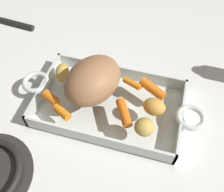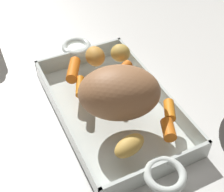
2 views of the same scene
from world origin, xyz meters
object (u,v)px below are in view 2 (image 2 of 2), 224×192
Objects in this scene: potato_halved at (120,53)px; potato_corner at (129,146)px; potato_golden_large at (95,56)px; roasting_dish at (112,107)px; pork_roast at (119,92)px; baby_carrot_short at (80,87)px; baby_carrot_southeast at (73,70)px; baby_carrot_center_left at (120,73)px; baby_carrot_northwest at (169,110)px; baby_carrot_center_right at (168,129)px.

potato_corner is at bearing -23.48° from potato_halved.
potato_golden_large reaches higher than potato_halved.
pork_roast is (0.04, -0.01, 0.08)m from roasting_dish.
baby_carrot_southeast is at bearing 173.50° from baby_carrot_short.
baby_carrot_southeast reaches higher than roasting_dish.
potato_corner is at bearing 2.98° from baby_carrot_southeast.
potato_golden_large is (-0.06, -0.03, 0.01)m from baby_carrot_center_left.
baby_carrot_northwest is at bearing 32.50° from baby_carrot_southeast.
baby_carrot_center_left is at bearing -165.66° from baby_carrot_northwest.
potato_corner reaches higher than baby_carrot_center_left.
baby_carrot_center_left is at bearing 23.85° from potato_golden_large.
potato_golden_large reaches higher than baby_carrot_center_left.
pork_roast is 3.39× the size of baby_carrot_northwest.
pork_roast is 0.10m from baby_carrot_northwest.
baby_carrot_short is at bearing -137.31° from baby_carrot_northwest.
baby_carrot_center_right is at bearing 28.96° from baby_carrot_short.
baby_carrot_northwest is 0.22m from baby_carrot_southeast.
potato_golden_large is (-0.11, 0.01, 0.05)m from roasting_dish.
baby_carrot_center_right is 0.68× the size of potato_corner.
baby_carrot_short is at bearing -44.07° from potato_golden_large.
baby_carrot_northwest is at bearing 57.97° from pork_roast.
roasting_dish is 3.08× the size of pork_roast.
baby_carrot_center_left is at bearing 152.52° from pork_roast.
baby_carrot_southeast reaches higher than baby_carrot_short.
baby_carrot_southeast is (-0.10, -0.04, 0.04)m from roasting_dish.
potato_golden_large reaches higher than potato_corner.
baby_carrot_short is 0.13m from potato_halved.
baby_carrot_southeast is (-0.05, 0.01, 0.00)m from baby_carrot_short.
roasting_dish is 6.76× the size of baby_carrot_center_left.
roasting_dish is at bearing 166.36° from potato_corner.
potato_corner reaches higher than roasting_dish.
baby_carrot_center_right is at bearing 2.16° from baby_carrot_center_left.
potato_corner reaches higher than baby_carrot_center_right.
baby_carrot_southeast is at bearing -158.12° from baby_carrot_center_right.
roasting_dish is 0.12m from potato_golden_large.
roasting_dish is at bearing 24.75° from baby_carrot_southeast.
baby_carrot_northwest reaches higher than roasting_dish.
pork_roast reaches higher than baby_carrot_southeast.
baby_carrot_northwest is 0.65× the size of baby_carrot_center_left.
baby_carrot_southeast is at bearing -155.25° from roasting_dish.
roasting_dish is 0.15m from potato_corner.
pork_roast is at bearing -27.81° from potato_halved.
roasting_dish is 8.96× the size of potato_golden_large.
pork_roast is 2.19× the size of baby_carrot_center_left.
baby_carrot_center_right is 0.08m from potato_corner.
potato_halved is at bearing 78.43° from potato_golden_large.
potato_halved reaches higher than roasting_dish.
baby_carrot_southeast is at bearing -164.02° from pork_roast.
roasting_dish is 7.70× the size of potato_corner.
baby_carrot_southeast is 0.06m from potato_golden_large.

